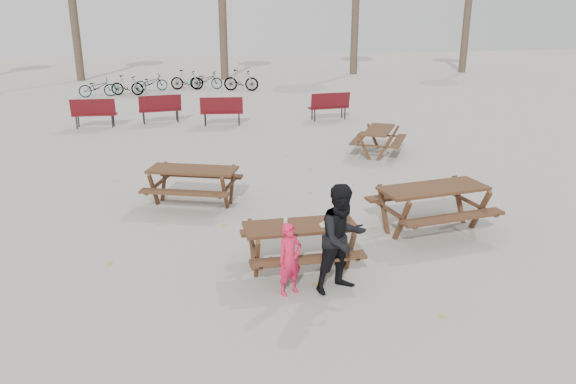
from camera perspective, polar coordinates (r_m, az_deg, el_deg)
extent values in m
plane|color=gray|center=(9.31, 1.22, -7.78)|extent=(80.00, 80.00, 0.00)
cube|color=#3B1F15|center=(9.00, 1.25, -3.51)|extent=(1.80, 0.70, 0.05)
cube|color=#3B1F15|center=(8.59, 2.11, -6.84)|extent=(1.80, 0.25, 0.05)
cube|color=#3B1F15|center=(9.66, 0.47, -3.84)|extent=(1.80, 0.25, 0.05)
cylinder|color=#3B1F15|center=(8.76, -3.17, -6.92)|extent=(0.08, 0.08, 0.73)
cylinder|color=#3B1F15|center=(9.30, -3.70, -5.35)|extent=(0.08, 0.08, 0.73)
cylinder|color=#3B1F15|center=(9.07, 6.30, -6.09)|extent=(0.08, 0.08, 0.73)
cylinder|color=#3B1F15|center=(9.59, 5.24, -4.63)|extent=(0.08, 0.08, 0.73)
cube|color=white|center=(8.96, 3.85, -3.37)|extent=(0.18, 0.11, 0.03)
ellipsoid|color=tan|center=(8.94, 3.85, -3.11)|extent=(0.14, 0.06, 0.05)
cylinder|color=silver|center=(8.85, -0.25, -3.21)|extent=(0.06, 0.06, 0.15)
cylinder|color=#FF610D|center=(8.85, -0.25, -3.32)|extent=(0.07, 0.07, 0.05)
cylinder|color=white|center=(8.81, -0.25, -2.70)|extent=(0.03, 0.03, 0.02)
imported|color=#DA1B43|center=(8.33, 0.18, -6.83)|extent=(0.48, 0.41, 1.12)
imported|color=black|center=(8.36, 5.54, -4.73)|extent=(0.99, 0.88, 1.68)
imported|color=black|center=(27.91, -18.80, 10.05)|extent=(1.75, 0.83, 0.88)
imported|color=black|center=(27.95, -16.03, 10.37)|extent=(1.61, 0.76, 0.93)
imported|color=black|center=(29.03, -13.73, 10.75)|extent=(1.69, 0.96, 0.84)
imported|color=black|center=(29.12, -10.24, 11.15)|extent=(1.70, 0.81, 0.98)
imported|color=black|center=(29.29, -8.34, 11.20)|extent=(1.80, 1.09, 0.89)
imported|color=black|center=(28.39, -4.79, 11.25)|extent=(1.80, 0.97, 1.04)
cylinder|color=#382B21|center=(34.04, -20.86, 15.81)|extent=(0.44, 0.44, 6.30)
cylinder|color=#382B21|center=(32.78, -6.62, 16.48)|extent=(0.44, 0.44, 5.95)
cylinder|color=#382B21|center=(35.34, 6.84, 17.19)|extent=(0.44, 0.44, 6.65)
cylinder|color=#382B21|center=(37.66, 17.62, 15.50)|extent=(0.44, 0.44, 5.25)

